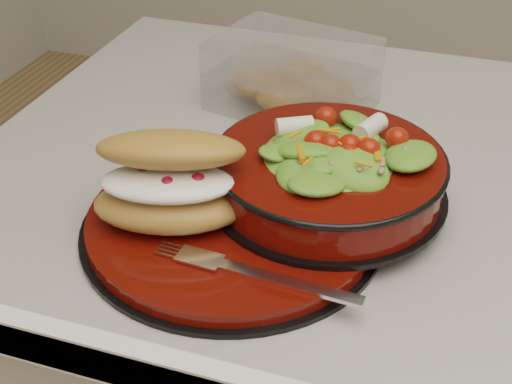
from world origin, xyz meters
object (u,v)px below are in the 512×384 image
(dinner_plate, at_px, (232,223))
(salad_bowl, at_px, (329,164))
(croissant, at_px, (170,182))
(pastry_box, at_px, (293,77))
(fork, at_px, (260,275))

(dinner_plate, bearing_deg, salad_bowl, 39.06)
(croissant, bearing_deg, salad_bowl, 17.85)
(salad_bowl, xyz_separation_m, pastry_box, (-0.10, 0.23, -0.01))
(dinner_plate, bearing_deg, croissant, -155.96)
(salad_bowl, height_order, fork, salad_bowl)
(fork, xyz_separation_m, pastry_box, (-0.08, 0.38, 0.02))
(fork, bearing_deg, croissant, 66.99)
(salad_bowl, relative_size, pastry_box, 1.12)
(dinner_plate, distance_m, croissant, 0.08)
(salad_bowl, xyz_separation_m, croissant, (-0.14, -0.09, 0.01))
(dinner_plate, distance_m, pastry_box, 0.30)
(fork, distance_m, pastry_box, 0.39)
(pastry_box, bearing_deg, fork, -65.84)
(croissant, height_order, pastry_box, croissant)
(pastry_box, bearing_deg, salad_bowl, -52.81)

